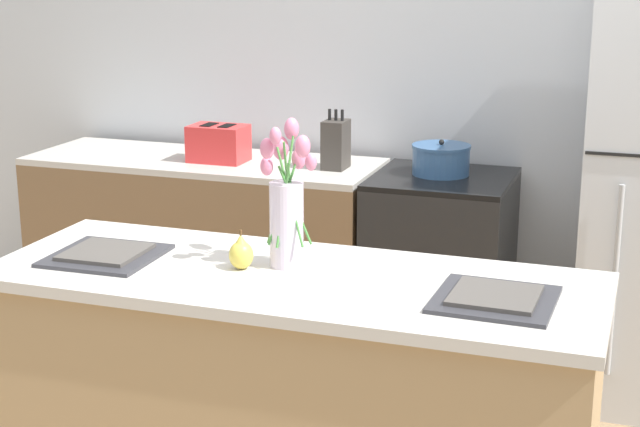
# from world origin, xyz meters

# --- Properties ---
(back_wall) EXTENTS (5.20, 0.08, 2.70)m
(back_wall) POSITION_xyz_m (0.00, 2.00, 1.35)
(back_wall) COLOR silver
(back_wall) RESTS_ON ground_plane
(kitchen_island) EXTENTS (1.80, 0.66, 0.94)m
(kitchen_island) POSITION_xyz_m (0.00, 0.00, 0.47)
(kitchen_island) COLOR tan
(kitchen_island) RESTS_ON ground_plane
(back_counter) EXTENTS (1.68, 0.60, 0.90)m
(back_counter) POSITION_xyz_m (-1.06, 1.60, 0.45)
(back_counter) COLOR brown
(back_counter) RESTS_ON ground_plane
(stove_range) EXTENTS (0.60, 0.61, 0.90)m
(stove_range) POSITION_xyz_m (0.10, 1.60, 0.45)
(stove_range) COLOR black
(stove_range) RESTS_ON ground_plane
(flower_vase) EXTENTS (0.17, 0.17, 0.44)m
(flower_vase) POSITION_xyz_m (-0.04, 0.07, 1.13)
(flower_vase) COLOR silver
(flower_vase) RESTS_ON kitchen_island
(pear_figurine) EXTENTS (0.07, 0.07, 0.12)m
(pear_figurine) POSITION_xyz_m (-0.16, -0.00, 0.99)
(pear_figurine) COLOR #E5CC4C
(pear_figurine) RESTS_ON kitchen_island
(plate_setting_left) EXTENTS (0.32, 0.32, 0.02)m
(plate_setting_left) POSITION_xyz_m (-0.60, -0.04, 0.95)
(plate_setting_left) COLOR #333338
(plate_setting_left) RESTS_ON kitchen_island
(plate_setting_right) EXTENTS (0.32, 0.32, 0.02)m
(plate_setting_right) POSITION_xyz_m (0.60, -0.04, 0.95)
(plate_setting_right) COLOR #333338
(plate_setting_right) RESTS_ON kitchen_island
(toaster) EXTENTS (0.28, 0.18, 0.17)m
(toaster) POSITION_xyz_m (-0.96, 1.57, 0.99)
(toaster) COLOR red
(toaster) RESTS_ON back_counter
(cooking_pot) EXTENTS (0.26, 0.26, 0.16)m
(cooking_pot) POSITION_xyz_m (0.08, 1.63, 0.97)
(cooking_pot) COLOR #386093
(cooking_pot) RESTS_ON stove_range
(knife_block) EXTENTS (0.10, 0.14, 0.27)m
(knife_block) POSITION_xyz_m (-0.39, 1.60, 1.01)
(knife_block) COLOR #3D3833
(knife_block) RESTS_ON back_counter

